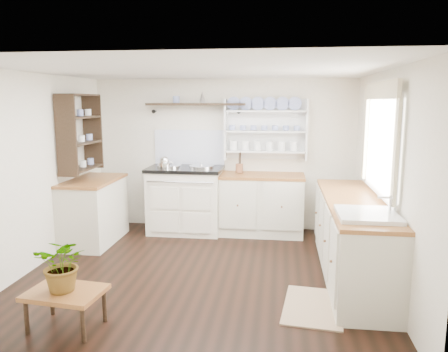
{
  "coord_description": "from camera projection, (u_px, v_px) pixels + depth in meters",
  "views": [
    {
      "loc": [
        0.88,
        -4.76,
        1.97
      ],
      "look_at": [
        0.23,
        0.25,
        1.1
      ],
      "focal_mm": 35.0,
      "sensor_mm": 36.0,
      "label": 1
    }
  ],
  "objects": [
    {
      "name": "floor",
      "position": [
        202.0,
        272.0,
        5.1
      ],
      "size": [
        4.0,
        3.8,
        0.01
      ],
      "primitive_type": "cube",
      "color": "black",
      "rests_on": "ground"
    },
    {
      "name": "wall_back",
      "position": [
        223.0,
        154.0,
        6.76
      ],
      "size": [
        4.0,
        0.02,
        2.3
      ],
      "primitive_type": "cube",
      "color": "silver",
      "rests_on": "ground"
    },
    {
      "name": "wall_right",
      "position": [
        386.0,
        179.0,
        4.64
      ],
      "size": [
        0.02,
        3.8,
        2.3
      ],
      "primitive_type": "cube",
      "color": "silver",
      "rests_on": "ground"
    },
    {
      "name": "wall_left",
      "position": [
        35.0,
        171.0,
        5.15
      ],
      "size": [
        0.02,
        3.8,
        2.3
      ],
      "primitive_type": "cube",
      "color": "silver",
      "rests_on": "ground"
    },
    {
      "name": "ceiling",
      "position": [
        200.0,
        70.0,
        4.7
      ],
      "size": [
        4.0,
        3.8,
        0.01
      ],
      "primitive_type": "cube",
      "color": "white",
      "rests_on": "wall_back"
    },
    {
      "name": "window",
      "position": [
        380.0,
        139.0,
        4.73
      ],
      "size": [
        0.08,
        1.55,
        1.22
      ],
      "color": "white",
      "rests_on": "wall_right"
    },
    {
      "name": "aga_cooker",
      "position": [
        186.0,
        199.0,
        6.61
      ],
      "size": [
        1.11,
        0.77,
        1.02
      ],
      "color": "white",
      "rests_on": "floor"
    },
    {
      "name": "back_cabinets",
      "position": [
        261.0,
        203.0,
        6.5
      ],
      "size": [
        1.27,
        0.63,
        0.9
      ],
      "color": "beige",
      "rests_on": "floor"
    },
    {
      "name": "right_cabinets",
      "position": [
        352.0,
        237.0,
        4.9
      ],
      "size": [
        0.62,
        2.43,
        0.9
      ],
      "color": "beige",
      "rests_on": "floor"
    },
    {
      "name": "belfast_sink",
      "position": [
        367.0,
        227.0,
        4.11
      ],
      "size": [
        0.55,
        0.6,
        0.45
      ],
      "color": "white",
      "rests_on": "right_cabinets"
    },
    {
      "name": "left_cabinets",
      "position": [
        94.0,
        210.0,
        6.11
      ],
      "size": [
        0.62,
        1.13,
        0.9
      ],
      "color": "beige",
      "rests_on": "floor"
    },
    {
      "name": "plate_rack",
      "position": [
        266.0,
        129.0,
        6.57
      ],
      "size": [
        1.2,
        0.22,
        0.9
      ],
      "color": "white",
      "rests_on": "wall_back"
    },
    {
      "name": "high_shelf",
      "position": [
        196.0,
        105.0,
        6.56
      ],
      "size": [
        1.5,
        0.29,
        0.16
      ],
      "color": "black",
      "rests_on": "wall_back"
    },
    {
      "name": "left_shelving",
      "position": [
        80.0,
        132.0,
        5.94
      ],
      "size": [
        0.28,
        0.8,
        1.05
      ],
      "primitive_type": "cube",
      "color": "black",
      "rests_on": "wall_left"
    },
    {
      "name": "kettle",
      "position": [
        165.0,
        164.0,
        6.44
      ],
      "size": [
        0.19,
        0.19,
        0.23
      ],
      "primitive_type": null,
      "color": "silver",
      "rests_on": "aga_cooker"
    },
    {
      "name": "utensil_crock",
      "position": [
        239.0,
        168.0,
        6.54
      ],
      "size": [
        0.11,
        0.11,
        0.13
      ],
      "primitive_type": "cylinder",
      "color": "brown",
      "rests_on": "back_cabinets"
    },
    {
      "name": "center_table",
      "position": [
        66.0,
        295.0,
        3.8
      ],
      "size": [
        0.68,
        0.52,
        0.35
      ],
      "rotation": [
        0.0,
        0.0,
        -0.11
      ],
      "color": "brown",
      "rests_on": "floor"
    },
    {
      "name": "potted_plant",
      "position": [
        63.0,
        264.0,
        3.75
      ],
      "size": [
        0.47,
        0.41,
        0.49
      ],
      "primitive_type": "imported",
      "rotation": [
        0.0,
        0.0,
        0.08
      ],
      "color": "#3F7233",
      "rests_on": "center_table"
    },
    {
      "name": "floor_rug",
      "position": [
        313.0,
        307.0,
        4.22
      ],
      "size": [
        0.64,
        0.91,
        0.02
      ],
      "primitive_type": "cube",
      "rotation": [
        0.0,
        0.0,
        -0.11
      ],
      "color": "#8E6953",
      "rests_on": "floor"
    }
  ]
}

